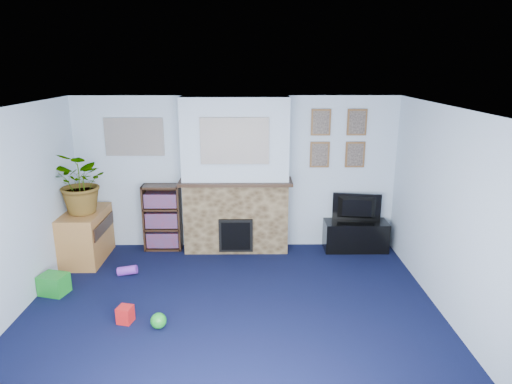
{
  "coord_description": "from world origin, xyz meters",
  "views": [
    {
      "loc": [
        0.25,
        -4.72,
        2.86
      ],
      "look_at": [
        0.3,
        0.8,
        1.3
      ],
      "focal_mm": 32.0,
      "sensor_mm": 36.0,
      "label": 1
    }
  ],
  "objects_px": {
    "television": "(357,208)",
    "sideboard": "(86,237)",
    "tv_stand": "(355,236)",
    "bookshelf": "(163,219)"
  },
  "relations": [
    {
      "from": "television",
      "to": "sideboard",
      "type": "relative_size",
      "value": 0.77
    },
    {
      "from": "tv_stand",
      "to": "bookshelf",
      "type": "distance_m",
      "value": 3.07
    },
    {
      "from": "bookshelf",
      "to": "sideboard",
      "type": "height_order",
      "value": "bookshelf"
    },
    {
      "from": "tv_stand",
      "to": "bookshelf",
      "type": "relative_size",
      "value": 0.94
    },
    {
      "from": "bookshelf",
      "to": "sideboard",
      "type": "distance_m",
      "value": 1.16
    },
    {
      "from": "television",
      "to": "bookshelf",
      "type": "bearing_deg",
      "value": 8.28
    },
    {
      "from": "television",
      "to": "bookshelf",
      "type": "relative_size",
      "value": 0.72
    },
    {
      "from": "tv_stand",
      "to": "bookshelf",
      "type": "height_order",
      "value": "bookshelf"
    },
    {
      "from": "bookshelf",
      "to": "tv_stand",
      "type": "bearing_deg",
      "value": -1.43
    },
    {
      "from": "tv_stand",
      "to": "bookshelf",
      "type": "xyz_separation_m",
      "value": [
        -3.05,
        0.08,
        0.28
      ]
    }
  ]
}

